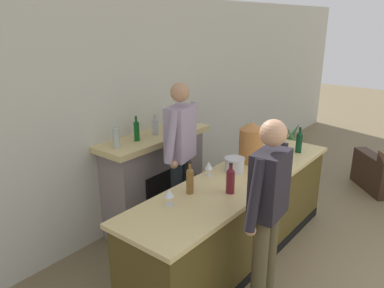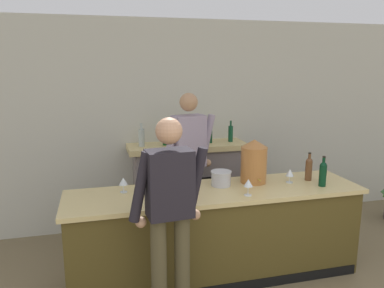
# 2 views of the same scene
# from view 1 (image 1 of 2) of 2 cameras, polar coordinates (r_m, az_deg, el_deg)

# --- Properties ---
(wall_back_panel) EXTENTS (12.00, 0.07, 2.75)m
(wall_back_panel) POSITION_cam_1_polar(r_m,az_deg,el_deg) (4.72, -7.27, 4.74)
(wall_back_panel) COLOR beige
(wall_back_panel) RESTS_ON ground_plane
(bar_counter) EXTENTS (2.99, 0.75, 0.94)m
(bar_counter) POSITION_cam_1_polar(r_m,az_deg,el_deg) (4.11, 7.03, -11.00)
(bar_counter) COLOR #4E411A
(bar_counter) RESTS_ON ground_plane
(fireplace_stone) EXTENTS (1.54, 0.52, 1.47)m
(fireplace_stone) POSITION_cam_1_polar(r_m,az_deg,el_deg) (4.72, -5.60, -5.20)
(fireplace_stone) COLOR gray
(fireplace_stone) RESTS_ON ground_plane
(potted_plant_corner) EXTENTS (0.45, 0.44, 0.79)m
(potted_plant_corner) POSITION_cam_1_polar(r_m,az_deg,el_deg) (6.86, 14.66, -0.19)
(potted_plant_corner) COLOR #49404B
(potted_plant_corner) RESTS_ON ground_plane
(person_customer) EXTENTS (0.66, 0.33, 1.78)m
(person_customer) POSITION_cam_1_polar(r_m,az_deg,el_deg) (3.14, 11.35, -10.40)
(person_customer) COLOR #4C442B
(person_customer) RESTS_ON ground_plane
(person_bartender) EXTENTS (0.65, 0.36, 1.86)m
(person_bartender) POSITION_cam_1_polar(r_m,az_deg,el_deg) (4.17, -1.71, -1.85)
(person_bartender) COLOR black
(person_bartender) RESTS_ON ground_plane
(copper_dispenser) EXTENTS (0.28, 0.32, 0.47)m
(copper_dispenser) POSITION_cam_1_polar(r_m,az_deg,el_deg) (4.26, 9.03, 0.31)
(copper_dispenser) COLOR #AF6E35
(copper_dispenser) RESTS_ON bar_counter
(ice_bucket_steel) EXTENTS (0.22, 0.22, 0.15)m
(ice_bucket_steel) POSITION_cam_1_polar(r_m,az_deg,el_deg) (4.00, 6.52, -3.16)
(ice_bucket_steel) COLOR silver
(ice_bucket_steel) RESTS_ON bar_counter
(wine_bottle_port_short) EXTENTS (0.07, 0.07, 0.32)m
(wine_bottle_port_short) POSITION_cam_1_polar(r_m,az_deg,el_deg) (4.72, 16.01, 0.42)
(wine_bottle_port_short) COLOR #09331B
(wine_bottle_port_short) RESTS_ON bar_counter
(wine_bottle_burgundy_dark) EXTENTS (0.07, 0.07, 0.31)m
(wine_bottle_burgundy_dark) POSITION_cam_1_polar(r_m,az_deg,el_deg) (3.47, -0.32, -5.42)
(wine_bottle_burgundy_dark) COLOR brown
(wine_bottle_burgundy_dark) RESTS_ON bar_counter
(wine_bottle_chardonnay_pale) EXTENTS (0.08, 0.08, 0.29)m
(wine_bottle_chardonnay_pale) POSITION_cam_1_polar(r_m,az_deg,el_deg) (3.50, 5.88, -5.40)
(wine_bottle_chardonnay_pale) COLOR maroon
(wine_bottle_chardonnay_pale) RESTS_ON bar_counter
(wine_bottle_merlot_tall) EXTENTS (0.07, 0.07, 0.31)m
(wine_bottle_merlot_tall) POSITION_cam_1_polar(r_m,az_deg,el_deg) (4.77, 13.49, 0.79)
(wine_bottle_merlot_tall) COLOR brown
(wine_bottle_merlot_tall) RESTS_ON bar_counter
(wine_glass_by_dispenser) EXTENTS (0.08, 0.08, 0.15)m
(wine_glass_by_dispenser) POSITION_cam_1_polar(r_m,az_deg,el_deg) (4.56, 12.46, -0.37)
(wine_glass_by_dispenser) COLOR silver
(wine_glass_by_dispenser) RESTS_ON bar_counter
(wine_glass_mid_counter) EXTENTS (0.09, 0.09, 0.16)m
(wine_glass_mid_counter) POSITION_cam_1_polar(r_m,az_deg,el_deg) (3.96, 12.05, -3.09)
(wine_glass_mid_counter) COLOR silver
(wine_glass_mid_counter) RESTS_ON bar_counter
(wine_glass_front_right) EXTENTS (0.09, 0.09, 0.15)m
(wine_glass_front_right) POSITION_cam_1_polar(r_m,az_deg,el_deg) (3.28, -3.50, -7.56)
(wine_glass_front_right) COLOR silver
(wine_glass_front_right) RESTS_ON bar_counter
(wine_glass_front_left) EXTENTS (0.08, 0.08, 0.16)m
(wine_glass_front_left) POSITION_cam_1_polar(r_m,az_deg,el_deg) (3.86, 2.57, -3.34)
(wine_glass_front_left) COLOR silver
(wine_glass_front_left) RESTS_ON bar_counter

